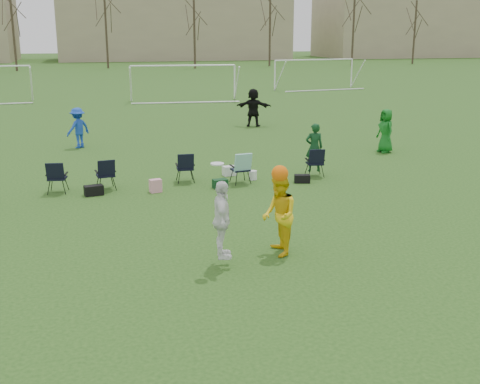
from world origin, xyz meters
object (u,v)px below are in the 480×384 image
object	(u,v)px
fielder_black	(253,107)
goal_right	(314,66)
fielder_blue	(78,128)
fielder_green_far	(386,131)
goal_mid	(183,72)
center_contest	(259,216)

from	to	relation	value
fielder_black	goal_right	world-z (taller)	goal_right
fielder_blue	fielder_black	xyz separation A→B (m)	(8.60, 3.92, 0.13)
fielder_green_far	goal_right	bearing A→B (deg)	156.96
goal_mid	fielder_black	bearing A→B (deg)	-78.65
fielder_green_far	goal_mid	size ratio (longest dim) A/B	0.24
fielder_blue	fielder_green_far	distance (m)	12.61
fielder_blue	center_contest	xyz separation A→B (m)	(3.92, -14.03, 0.13)
fielder_green_far	fielder_black	size ratio (longest dim) A/B	0.90
fielder_blue	goal_mid	distance (m)	18.16
fielder_blue	goal_right	xyz separation A→B (m)	(18.94, 22.75, 1.09)
fielder_blue	fielder_green_far	xyz separation A→B (m)	(11.98, -3.92, 0.04)
fielder_black	center_contest	size ratio (longest dim) A/B	0.87
fielder_green_far	goal_right	distance (m)	27.58
fielder_black	goal_right	bearing A→B (deg)	-96.24
fielder_green_far	center_contest	xyz separation A→B (m)	(-8.06, -10.11, 0.09)
fielder_black	goal_right	size ratio (longest dim) A/B	0.26
fielder_green_far	goal_right	world-z (taller)	goal_right
goal_mid	fielder_green_far	bearing A→B (deg)	-72.31
fielder_blue	goal_mid	size ratio (longest dim) A/B	0.23
fielder_green_far	goal_mid	world-z (taller)	goal_mid
fielder_green_far	fielder_black	world-z (taller)	fielder_black
goal_mid	fielder_blue	bearing A→B (deg)	-108.52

